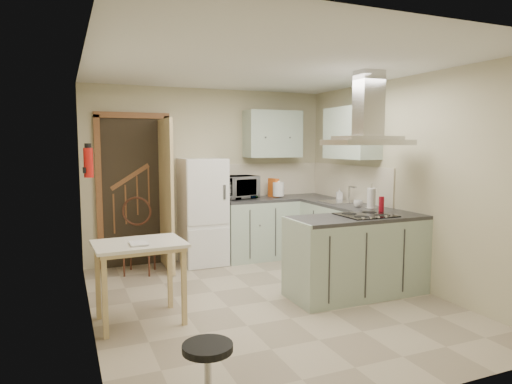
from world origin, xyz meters
name	(u,v)px	position (x,y,z in m)	size (l,w,h in m)	color
floor	(268,301)	(0.00, 0.00, 0.00)	(4.20, 4.20, 0.00)	tan
ceiling	(269,66)	(0.00, 0.00, 2.50)	(4.20, 4.20, 0.00)	silver
back_wall	(210,175)	(0.00, 2.10, 1.25)	(3.60, 3.60, 0.00)	#C1B995
left_wall	(88,194)	(-1.80, 0.00, 1.25)	(4.20, 4.20, 0.00)	#C1B995
right_wall	(403,181)	(1.80, 0.00, 1.25)	(4.20, 4.20, 0.00)	#C1B995
doorway	(134,191)	(-1.10, 2.07, 1.05)	(1.10, 0.12, 2.10)	brown
fridge	(203,212)	(-0.20, 1.80, 0.75)	(0.60, 0.60, 1.50)	white
counter_back	(258,228)	(0.66, 1.80, 0.45)	(1.08, 0.60, 0.90)	#9EB2A0
counter_right	(331,232)	(1.50, 1.12, 0.45)	(0.60, 1.95, 0.90)	#9EB2A0
splashback	(269,179)	(0.96, 2.09, 1.15)	(1.68, 0.02, 0.50)	beige
wall_cabinet_back	(273,134)	(0.95, 1.93, 1.85)	(0.85, 0.35, 0.70)	#9EB2A0
wall_cabinet_right	(352,133)	(1.62, 0.85, 1.85)	(0.35, 0.90, 0.70)	#9EB2A0
peninsula	(357,255)	(1.02, -0.18, 0.45)	(1.55, 0.65, 0.90)	#9EB2A0
hob	(366,215)	(1.12, -0.18, 0.91)	(0.58, 0.50, 0.01)	black
extractor_hood	(368,142)	(1.12, -0.18, 1.72)	(0.90, 0.55, 0.10)	silver
sink	(338,202)	(1.50, 0.95, 0.91)	(0.45, 0.40, 0.01)	silver
fire_extinguisher	(88,163)	(-1.74, 0.90, 1.50)	(0.10, 0.10, 0.32)	#B2140F
drop_leaf_table	(140,282)	(-1.36, -0.04, 0.39)	(0.83, 0.62, 0.78)	#DBB687
bentwood_chair	(139,239)	(-1.11, 1.65, 0.45)	(0.40, 0.40, 0.91)	#452317
stool	(208,376)	(-1.20, -1.69, 0.22)	(0.33, 0.33, 0.44)	black
microwave	(235,187)	(0.32, 1.87, 1.07)	(0.61, 0.41, 0.34)	black
kettle	(278,189)	(0.98, 1.78, 1.03)	(0.17, 0.17, 0.25)	white
cereal_box	(273,188)	(0.93, 1.85, 1.04)	(0.07, 0.19, 0.28)	orange
soap_bottle	(339,194)	(1.66, 1.17, 0.98)	(0.07, 0.08, 0.16)	#B4B3C0
paper_towel	(371,198)	(1.53, 0.25, 1.03)	(0.10, 0.10, 0.27)	silver
cup	(358,204)	(1.45, 0.41, 0.95)	(0.12, 0.12, 0.09)	silver
red_bottle	(381,204)	(1.47, -0.01, 0.99)	(0.06, 0.06, 0.18)	#A30E1E
book	(130,240)	(-1.46, -0.14, 0.83)	(0.16, 0.22, 0.10)	maroon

